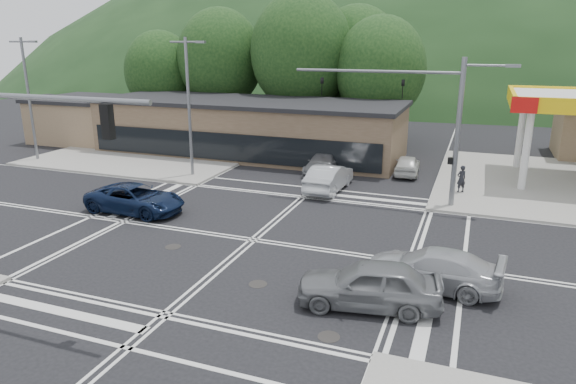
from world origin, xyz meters
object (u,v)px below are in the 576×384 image
(car_silver_east, at_px, (432,268))
(car_northbound, at_px, (324,163))
(car_queue_b, at_px, (407,165))
(car_grey_center, at_px, (369,284))
(car_blue_west, at_px, (135,199))
(pedestrian, at_px, (461,179))
(car_queue_a, at_px, (329,178))

(car_silver_east, bearing_deg, car_northbound, -143.70)
(car_queue_b, bearing_deg, car_grey_center, 90.14)
(car_grey_center, bearing_deg, car_blue_west, -122.10)
(car_blue_west, distance_m, pedestrian, 18.63)
(car_blue_west, xyz_separation_m, car_grey_center, (13.73, -5.65, 0.09))
(car_grey_center, relative_size, pedestrian, 3.04)
(car_grey_center, distance_m, pedestrian, 15.29)
(car_silver_east, height_order, pedestrian, pedestrian)
(car_queue_b, bearing_deg, car_silver_east, 97.12)
(car_blue_west, distance_m, car_northbound, 13.39)
(car_silver_east, height_order, car_northbound, car_silver_east)
(car_blue_west, bearing_deg, car_grey_center, -110.83)
(pedestrian, bearing_deg, car_grey_center, 45.40)
(car_grey_center, bearing_deg, car_queue_a, -168.06)
(car_silver_east, bearing_deg, car_blue_west, -96.05)
(car_northbound, bearing_deg, pedestrian, -14.25)
(car_blue_west, bearing_deg, car_queue_a, -46.91)
(car_grey_center, xyz_separation_m, car_silver_east, (1.88, 2.31, -0.11))
(car_queue_a, distance_m, car_queue_b, 6.82)
(car_queue_a, height_order, car_northbound, car_queue_a)
(car_silver_east, bearing_deg, car_queue_a, -140.76)
(car_grey_center, relative_size, car_queue_b, 1.25)
(car_blue_west, relative_size, car_queue_a, 1.09)
(car_grey_center, height_order, car_silver_east, car_grey_center)
(car_queue_a, bearing_deg, car_grey_center, 113.85)
(car_grey_center, xyz_separation_m, car_queue_a, (-5.24, 13.18, -0.03))
(car_northbound, relative_size, pedestrian, 3.01)
(car_grey_center, bearing_deg, pedestrian, 161.54)
(car_grey_center, relative_size, car_silver_east, 0.98)
(car_blue_west, height_order, pedestrian, pedestrian)
(pedestrian, bearing_deg, car_queue_a, -21.49)
(car_queue_a, relative_size, car_queue_b, 1.25)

